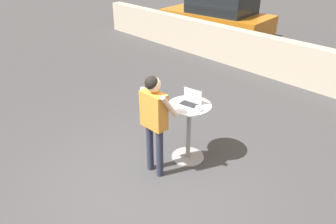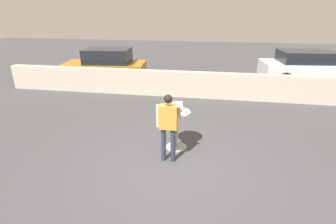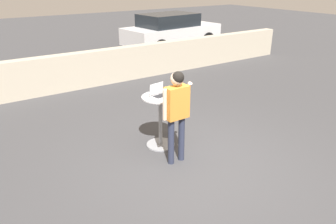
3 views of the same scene
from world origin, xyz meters
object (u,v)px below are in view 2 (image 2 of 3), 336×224
at_px(parked_car_near_street, 308,67).
at_px(standing_person, 168,120).
at_px(cafe_table, 176,127).
at_px(laptop, 176,109).
at_px(coffee_mug, 186,111).
at_px(parked_car_further_down, 106,65).

bearing_deg(parked_car_near_street, standing_person, -123.88).
distance_m(cafe_table, laptop, 0.47).
distance_m(laptop, standing_person, 0.69).
bearing_deg(standing_person, coffee_mug, 61.48).
relative_size(cafe_table, parked_car_further_down, 0.25).
height_order(coffee_mug, parked_car_further_down, parked_car_further_down).
bearing_deg(standing_person, parked_car_further_down, 122.16).
bearing_deg(parked_car_further_down, coffee_mug, -53.42).
xyz_separation_m(standing_person, parked_car_near_street, (5.38, 8.01, -0.24)).
bearing_deg(parked_car_further_down, standing_person, -57.84).
xyz_separation_m(standing_person, parked_car_further_down, (-4.31, 6.86, -0.25)).
distance_m(coffee_mug, parked_car_near_street, 8.97).
xyz_separation_m(cafe_table, parked_car_further_down, (-4.41, 6.20, 0.21)).
relative_size(cafe_table, standing_person, 0.61).
distance_m(parked_car_near_street, parked_car_further_down, 9.76).
bearing_deg(standing_person, cafe_table, 81.64).
bearing_deg(laptop, standing_person, -97.40).
bearing_deg(coffee_mug, cafe_table, 166.57).
distance_m(standing_person, parked_car_near_street, 9.66).
bearing_deg(coffee_mug, laptop, 161.53).
height_order(laptop, coffee_mug, laptop).
distance_m(coffee_mug, standing_person, 0.69).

